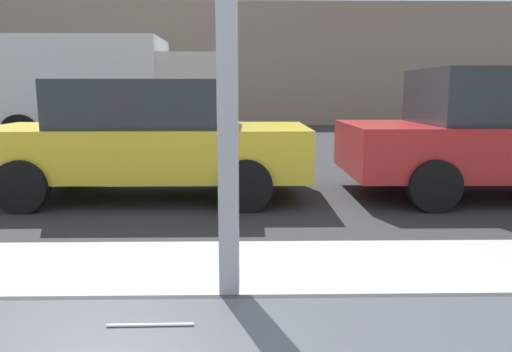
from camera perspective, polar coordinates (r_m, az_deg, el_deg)
ground_plane at (r=9.21m, az=-1.33°, el=1.14°), size 60.00×60.00×0.00m
sidewalk_strip at (r=3.03m, az=-1.91°, el=-17.08°), size 16.00×2.80×0.11m
building_facade_far at (r=21.04m, az=-1.21°, el=13.18°), size 28.00×1.20×5.10m
loose_straw at (r=1.11m, az=-12.55°, el=-17.03°), size 0.19×0.01×0.01m
parked_car_yellow at (r=6.67m, az=-12.81°, el=4.51°), size 4.32×1.98×1.58m
parked_car_red at (r=7.47m, az=28.25°, el=4.61°), size 4.60×2.07×1.74m
box_truck at (r=13.04m, az=-18.20°, el=10.03°), size 6.53×2.44×2.75m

